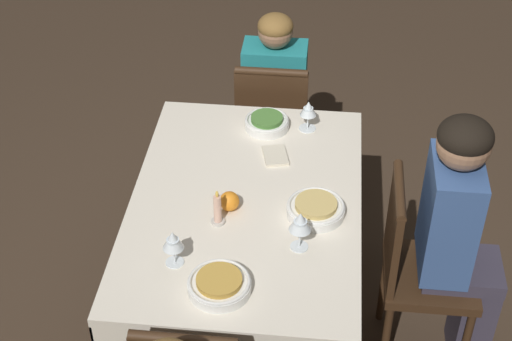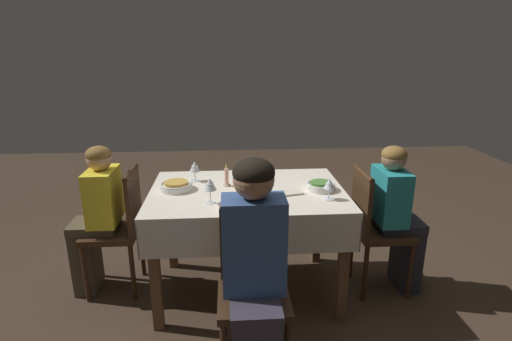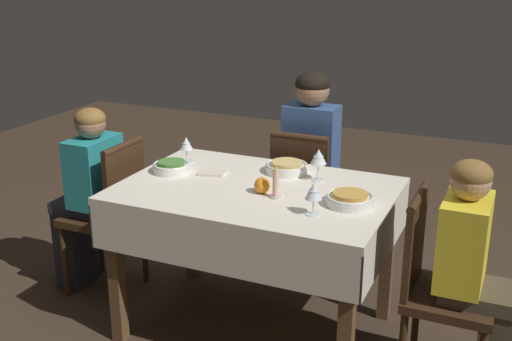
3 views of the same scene
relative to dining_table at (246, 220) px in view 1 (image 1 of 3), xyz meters
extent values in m
plane|color=#3D2D21|center=(0.00, 0.00, -0.65)|extent=(8.00, 8.00, 0.00)
cube|color=silver|center=(0.00, 0.00, 0.08)|extent=(1.27, 0.87, 0.04)
cube|color=silver|center=(0.00, 0.43, -0.04)|extent=(1.27, 0.01, 0.21)
cube|color=silver|center=(0.00, -0.43, -0.04)|extent=(1.27, 0.01, 0.21)
cube|color=silver|center=(-0.63, 0.00, -0.04)|extent=(0.01, 0.87, 0.21)
cube|color=brown|center=(-0.56, 0.36, -0.29)|extent=(0.06, 0.06, 0.72)
cube|color=brown|center=(-0.56, -0.36, -0.29)|extent=(0.06, 0.06, 0.72)
cube|color=#382314|center=(0.01, 0.73, -0.22)|extent=(0.36, 0.36, 0.04)
cube|color=#382314|center=(0.01, 0.56, 0.00)|extent=(0.33, 0.03, 0.40)
cylinder|color=#382314|center=(0.01, 0.56, 0.20)|extent=(0.32, 0.04, 0.04)
cylinder|color=#382314|center=(-0.15, 0.88, -0.45)|extent=(0.03, 0.03, 0.42)
cylinder|color=#382314|center=(0.16, 0.57, -0.45)|extent=(0.03, 0.03, 0.42)
cylinder|color=#382314|center=(-0.15, 0.57, -0.45)|extent=(0.03, 0.03, 0.42)
cylinder|color=#382314|center=(0.76, -0.10, 0.20)|extent=(0.04, 0.32, 0.04)
cube|color=#382314|center=(-0.93, 0.03, -0.22)|extent=(0.36, 0.36, 0.04)
cube|color=#382314|center=(-0.76, 0.03, 0.00)|extent=(0.03, 0.33, 0.40)
cylinder|color=#382314|center=(-0.76, 0.03, 0.20)|extent=(0.04, 0.32, 0.04)
cylinder|color=#382314|center=(-1.08, 0.18, -0.45)|extent=(0.03, 0.03, 0.42)
cylinder|color=#382314|center=(-1.08, -0.13, -0.45)|extent=(0.03, 0.03, 0.42)
cylinder|color=#382314|center=(-0.77, 0.18, -0.45)|extent=(0.03, 0.03, 0.42)
cylinder|color=#382314|center=(-0.77, -0.13, -0.45)|extent=(0.03, 0.03, 0.42)
cube|color=#383342|center=(0.01, 0.92, -0.43)|extent=(0.23, 0.14, 0.46)
cube|color=#383342|center=(0.01, 0.84, -0.17)|extent=(0.24, 0.31, 0.06)
cube|color=#38568E|center=(0.01, 0.75, 0.10)|extent=(0.30, 0.18, 0.47)
sphere|color=#9E7051|center=(0.01, 0.75, 0.43)|extent=(0.19, 0.19, 0.19)
ellipsoid|color=black|center=(0.01, 0.75, 0.46)|extent=(0.19, 0.19, 0.13)
cube|color=#282833|center=(-1.13, 0.03, -0.43)|extent=(0.14, 0.22, 0.46)
cube|color=#282833|center=(-1.04, 0.03, -0.17)|extent=(0.31, 0.24, 0.06)
cube|color=teal|center=(-0.96, 0.03, 0.04)|extent=(0.18, 0.30, 0.36)
sphere|color=#9E7051|center=(-0.96, 0.03, 0.30)|extent=(0.16, 0.16, 0.16)
ellipsoid|color=brown|center=(-0.96, 0.03, 0.33)|extent=(0.16, 0.16, 0.11)
cylinder|color=white|center=(0.05, 0.26, 0.12)|extent=(0.22, 0.22, 0.04)
torus|color=white|center=(0.05, 0.26, 0.14)|extent=(0.21, 0.21, 0.01)
cylinder|color=tan|center=(0.05, 0.26, 0.15)|extent=(0.15, 0.15, 0.02)
cylinder|color=white|center=(0.23, 0.22, 0.10)|extent=(0.06, 0.06, 0.00)
cylinder|color=white|center=(0.23, 0.22, 0.15)|extent=(0.01, 0.01, 0.08)
cone|color=white|center=(0.23, 0.22, 0.22)|extent=(0.08, 0.08, 0.07)
cylinder|color=white|center=(0.23, 0.22, 0.21)|extent=(0.05, 0.05, 0.03)
cylinder|color=white|center=(0.46, -0.03, 0.12)|extent=(0.21, 0.21, 0.04)
torus|color=white|center=(0.46, -0.03, 0.14)|extent=(0.21, 0.21, 0.01)
cylinder|color=gold|center=(0.46, -0.03, 0.15)|extent=(0.15, 0.15, 0.02)
cylinder|color=white|center=(0.35, -0.20, 0.10)|extent=(0.06, 0.06, 0.00)
cylinder|color=white|center=(0.35, -0.20, 0.14)|extent=(0.01, 0.01, 0.07)
cone|color=white|center=(0.35, -0.20, 0.21)|extent=(0.07, 0.07, 0.07)
cylinder|color=white|center=(0.35, -0.20, 0.19)|extent=(0.04, 0.04, 0.03)
cylinder|color=white|center=(-0.48, 0.03, 0.12)|extent=(0.19, 0.19, 0.04)
torus|color=white|center=(-0.48, 0.03, 0.14)|extent=(0.18, 0.18, 0.01)
cylinder|color=#4C7F38|center=(-0.48, 0.03, 0.15)|extent=(0.13, 0.13, 0.02)
cylinder|color=white|center=(-0.49, 0.21, 0.10)|extent=(0.07, 0.07, 0.00)
cylinder|color=white|center=(-0.49, 0.21, 0.14)|extent=(0.01, 0.01, 0.07)
cone|color=white|center=(-0.49, 0.21, 0.21)|extent=(0.07, 0.07, 0.06)
cylinder|color=white|center=(-0.49, 0.21, 0.19)|extent=(0.04, 0.04, 0.03)
cylinder|color=beige|center=(0.13, -0.09, 0.11)|extent=(0.05, 0.05, 0.01)
cylinder|color=beige|center=(0.13, -0.09, 0.17)|extent=(0.03, 0.03, 0.11)
ellipsoid|color=#F9C64C|center=(0.13, -0.09, 0.24)|extent=(0.01, 0.01, 0.03)
sphere|color=orange|center=(0.05, -0.05, 0.14)|extent=(0.07, 0.07, 0.07)
cube|color=beige|center=(-0.28, 0.09, 0.11)|extent=(0.15, 0.12, 0.01)
camera|label=1|loc=(2.22, 0.27, 2.01)|focal=55.00mm
camera|label=2|loc=(0.12, 2.45, 1.00)|focal=28.00mm
camera|label=3|loc=(1.15, -2.57, 1.14)|focal=45.00mm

